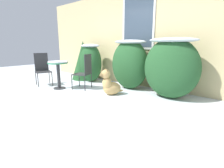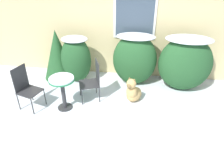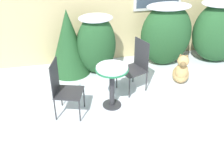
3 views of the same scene
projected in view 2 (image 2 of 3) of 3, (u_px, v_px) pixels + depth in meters
The scene contains 10 objects.
ground_plane at pixel (108, 119), 4.80m from camera, with size 16.00×16.00×0.00m, color silver.
house_wall at pixel (121, 24), 5.90m from camera, with size 8.00×0.10×2.92m.
shrub_left at pixel (76, 58), 5.93m from camera, with size 0.82×0.67×1.29m.
shrub_middle at pixel (135, 59), 5.78m from camera, with size 1.16×0.72×1.41m.
shrub_right at pixel (185, 63), 5.53m from camera, with size 1.34×0.87×1.44m.
evergreen_bush at pixel (58, 54), 6.11m from camera, with size 0.88×0.88×1.40m.
patio_table at pixel (62, 85), 4.85m from camera, with size 0.57×0.57×0.81m.
patio_chair_near_table at pixel (93, 80), 5.24m from camera, with size 0.59×0.59×1.01m.
patio_chair_far_side at pixel (26, 87), 4.96m from camera, with size 0.57×0.57×1.01m.
dog at pixel (133, 92), 5.28m from camera, with size 0.50×0.66×0.69m.
Camera 2 is at (0.62, -3.67, 3.14)m, focal length 35.00 mm.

